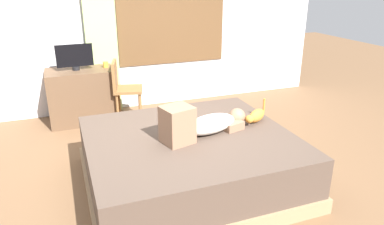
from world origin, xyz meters
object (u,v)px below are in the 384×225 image
Objects in this scene: person_lying at (202,124)px; bed at (190,160)px; tv_monitor at (75,57)px; cat at (256,116)px; desk at (82,96)px; cup at (106,65)px; chair_by_desk at (123,86)px.

bed is at bearing 170.92° from person_lying.
person_lying is 2.35m from tv_monitor.
cat is 2.61m from tv_monitor.
desk reaches higher than cat.
person_lying is 2.21m from cup.
person_lying is 11.59× the size of cup.
chair_by_desk reaches higher than cup.
person_lying is at bearing -171.09° from cat.
cup is at bearing 121.43° from cat.
bed is 2.36m from tv_monitor.
tv_monitor is at bearing 129.12° from cat.
person_lying is at bearing -65.58° from desk.
tv_monitor is 5.94× the size of cup.
tv_monitor reaches higher than bed.
chair_by_desk is (0.18, -0.22, -0.27)m from cup.
cup is (0.40, 0.01, -0.14)m from tv_monitor.
bed is 1.92m from chair_by_desk.
desk is 0.54m from cup.
cup reaches higher than desk.
chair_by_desk is (-0.42, 1.90, -0.12)m from person_lying.
bed is at bearing -174.00° from cat.
tv_monitor is at bearing 180.00° from desk.
bed is 2.21m from cup.
person_lying is 1.09× the size of chair_by_desk.
desk is 0.55m from tv_monitor.
person_lying reaches higher than bed.
tv_monitor reaches higher than cup.
chair_by_desk reaches higher than cat.
person_lying reaches higher than cup.
bed is at bearing -68.24° from desk.
tv_monitor is at bearing 115.35° from person_lying.
cat is at bearing 8.91° from person_lying.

